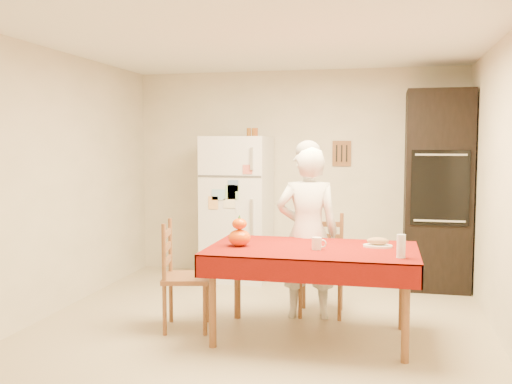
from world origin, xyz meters
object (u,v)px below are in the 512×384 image
(refrigerator, at_px, (237,208))
(dining_table, at_px, (312,256))
(chair_left, at_px, (180,271))
(bread_plate, at_px, (378,246))
(oven_cabinet, at_px, (437,190))
(seated_woman, at_px, (307,233))
(chair_far, at_px, (322,260))
(coffee_mug, at_px, (317,243))
(pumpkin_lower, at_px, (239,238))
(wine_glass, at_px, (401,246))

(refrigerator, distance_m, dining_table, 2.23)
(chair_left, bearing_deg, bread_plate, -97.47)
(refrigerator, xyz_separation_m, bread_plate, (1.66, -1.77, -0.08))
(oven_cabinet, bearing_deg, seated_woman, -131.97)
(dining_table, distance_m, chair_left, 1.17)
(chair_far, xyz_separation_m, coffee_mug, (0.05, -0.83, 0.30))
(seated_woman, xyz_separation_m, bread_plate, (0.64, -0.42, -0.02))
(chair_left, relative_size, bread_plate, 3.96)
(refrigerator, xyz_separation_m, pumpkin_lower, (0.53, -1.98, -0.02))
(pumpkin_lower, distance_m, bread_plate, 1.15)
(chair_far, relative_size, seated_woman, 0.60)
(dining_table, height_order, seated_woman, seated_woman)
(refrigerator, bearing_deg, pumpkin_lower, -74.92)
(bread_plate, bearing_deg, wine_glass, -67.23)
(oven_cabinet, height_order, bread_plate, oven_cabinet)
(refrigerator, bearing_deg, wine_glass, -50.01)
(oven_cabinet, relative_size, chair_far, 2.32)
(refrigerator, height_order, pumpkin_lower, refrigerator)
(dining_table, bearing_deg, chair_left, -179.47)
(wine_glass, bearing_deg, refrigerator, 129.99)
(dining_table, bearing_deg, seated_woman, 101.55)
(dining_table, relative_size, bread_plate, 7.08)
(dining_table, xyz_separation_m, chair_far, (0.00, 0.74, -0.18))
(chair_far, bearing_deg, seated_woman, -125.13)
(refrigerator, height_order, seated_woman, refrigerator)
(seated_woman, distance_m, pumpkin_lower, 0.79)
(dining_table, xyz_separation_m, bread_plate, (0.52, 0.14, 0.08))
(chair_left, bearing_deg, chair_far, -69.62)
(coffee_mug, distance_m, bread_plate, 0.53)
(dining_table, xyz_separation_m, chair_left, (-1.15, -0.01, -0.18))
(dining_table, bearing_deg, oven_cabinet, 59.77)
(oven_cabinet, distance_m, pumpkin_lower, 2.69)
(oven_cabinet, bearing_deg, chair_left, -139.35)
(chair_far, height_order, seated_woman, seated_woman)
(chair_left, xyz_separation_m, seated_woman, (1.04, 0.57, 0.29))
(refrigerator, distance_m, pumpkin_lower, 2.05)
(refrigerator, relative_size, pumpkin_lower, 9.08)
(dining_table, bearing_deg, bread_plate, 15.36)
(bread_plate, bearing_deg, chair_left, -174.73)
(oven_cabinet, relative_size, wine_glass, 12.50)
(oven_cabinet, relative_size, dining_table, 1.29)
(seated_woman, bearing_deg, bread_plate, 137.40)
(chair_far, distance_m, wine_glass, 1.28)
(refrigerator, relative_size, coffee_mug, 17.00)
(oven_cabinet, xyz_separation_m, seated_woman, (-1.26, -1.40, -0.31))
(wine_glass, distance_m, bread_plate, 0.46)
(dining_table, distance_m, coffee_mug, 0.15)
(refrigerator, xyz_separation_m, chair_left, (-0.02, -1.93, -0.34))
(oven_cabinet, xyz_separation_m, wine_glass, (-0.44, -2.24, -0.25))
(wine_glass, bearing_deg, chair_far, 124.54)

